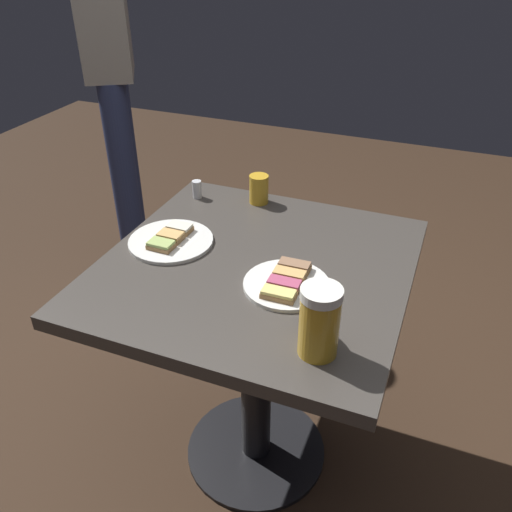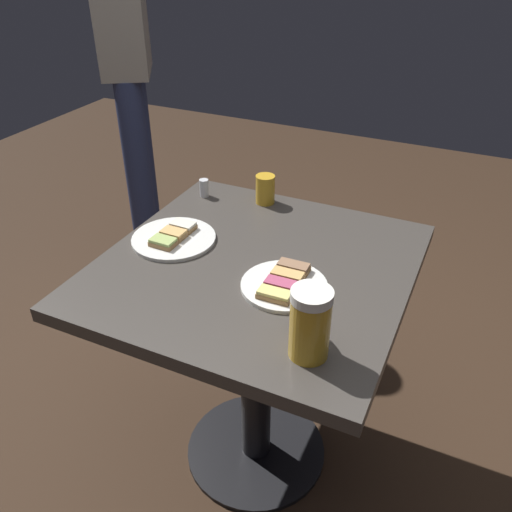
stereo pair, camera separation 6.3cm
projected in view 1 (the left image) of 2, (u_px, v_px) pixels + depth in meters
ground_plane at (256, 450)px, 1.72m from camera, size 6.00×6.00×0.00m
cafe_table at (256, 311)px, 1.41m from camera, size 0.76×0.75×0.73m
plate_near at (287, 283)px, 1.24m from camera, size 0.20×0.20×0.03m
plate_far at (171, 240)px, 1.41m from camera, size 0.22×0.22×0.03m
beer_mug at (318, 320)px, 1.02m from camera, size 0.12×0.10×0.15m
beer_glass_small at (259, 189)px, 1.59m from camera, size 0.06×0.06×0.09m
salt_shaker at (197, 189)px, 1.63m from camera, size 0.03×0.03×0.06m
patron_standing at (110, 65)px, 2.12m from camera, size 0.37×0.32×1.65m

